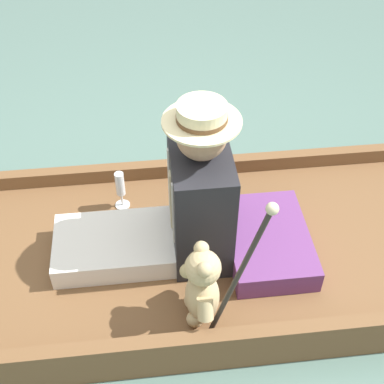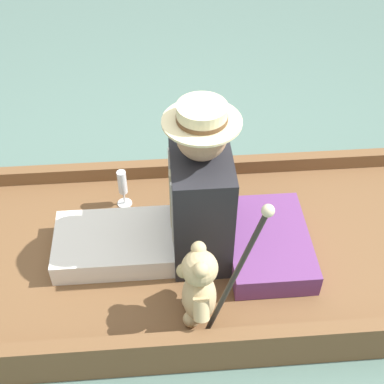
{
  "view_description": "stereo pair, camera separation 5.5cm",
  "coord_description": "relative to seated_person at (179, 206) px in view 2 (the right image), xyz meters",
  "views": [
    {
      "loc": [
        -1.59,
        0.16,
        2.03
      ],
      "look_at": [
        -0.0,
        -0.01,
        0.49
      ],
      "focal_mm": 50.0,
      "sensor_mm": 36.0,
      "label": 1
    },
    {
      "loc": [
        -1.6,
        0.11,
        2.03
      ],
      "look_at": [
        -0.0,
        -0.01,
        0.49
      ],
      "focal_mm": 50.0,
      "sensor_mm": 36.0,
      "label": 2
    }
  ],
  "objects": [
    {
      "name": "seat_cushion",
      "position": [
        -0.05,
        -0.4,
        -0.22
      ],
      "size": [
        0.51,
        0.36,
        0.11
      ],
      "color": "#6B3875",
      "rests_on": "punt_boat"
    },
    {
      "name": "seated_person",
      "position": [
        0.0,
        0.0,
        0.0
      ],
      "size": [
        0.38,
        0.8,
        0.78
      ],
      "rotation": [
        0.0,
        0.0,
        0.09
      ],
      "color": "white",
      "rests_on": "punt_boat"
    },
    {
      "name": "ground_plane",
      "position": [
        0.0,
        -0.04,
        -0.42
      ],
      "size": [
        16.0,
        16.0,
        0.0
      ],
      "primitive_type": "plane",
      "color": "slate"
    },
    {
      "name": "walking_cane",
      "position": [
        -0.44,
        -0.19,
        0.14
      ],
      "size": [
        0.04,
        0.21,
        0.7
      ],
      "color": "#2D2823",
      "rests_on": "punt_boat"
    },
    {
      "name": "wine_glass",
      "position": [
        0.31,
        0.26,
        -0.15
      ],
      "size": [
        0.07,
        0.07,
        0.21
      ],
      "color": "silver",
      "rests_on": "punt_boat"
    },
    {
      "name": "punt_boat",
      "position": [
        0.0,
        -0.04,
        -0.34
      ],
      "size": [
        1.09,
        2.61,
        0.22
      ],
      "color": "brown",
      "rests_on": "ground_plane"
    },
    {
      "name": "teddy_bear",
      "position": [
        -0.36,
        -0.05,
        -0.1
      ],
      "size": [
        0.27,
        0.16,
        0.39
      ],
      "color": "tan",
      "rests_on": "punt_boat"
    }
  ]
}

